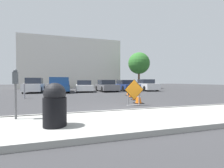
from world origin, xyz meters
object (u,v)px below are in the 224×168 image
object	(u,v)px
parked_car_fourth	(126,86)
parked_car_fifth	(146,85)
road_closed_sign	(134,92)
trash_bin	(55,104)
parked_car_third	(106,86)
traffic_cone_second	(135,94)
traffic_cone_fourth	(128,91)
pickup_truck	(60,86)
parked_car_nearest	(34,86)
bollard_nearest	(48,90)
parked_car_second	(84,86)
bollard_second	(24,91)
parking_meter	(15,85)
traffic_cone_third	(131,93)
traffic_cone_nearest	(139,97)

from	to	relation	value
parked_car_fourth	parked_car_fifth	xyz separation A→B (m)	(2.67, -0.55, 0.03)
road_closed_sign	trash_bin	distance (m)	4.64
parked_car_third	trash_bin	world-z (taller)	parked_car_third
traffic_cone_second	traffic_cone_fourth	size ratio (longest dim) A/B	1.13
pickup_truck	traffic_cone_fourth	bearing A→B (deg)	137.47
parked_car_nearest	bollard_nearest	distance (m)	6.53
traffic_cone_second	parked_car_second	bearing A→B (deg)	104.97
parked_car_fourth	bollard_second	world-z (taller)	parked_car_fourth
road_closed_sign	parked_car_fourth	size ratio (longest dim) A/B	0.28
trash_bin	pickup_truck	bearing A→B (deg)	92.60
parked_car_second	parked_car_fifth	distance (m)	8.02
parked_car_fifth	parking_meter	distance (m)	16.91
road_closed_sign	traffic_cone_third	size ratio (longest dim) A/B	1.84
traffic_cone_second	traffic_cone_nearest	bearing A→B (deg)	-107.64
bollard_nearest	trash_bin	bearing A→B (deg)	-81.68
parked_car_fifth	parked_car_nearest	bearing A→B (deg)	0.68
traffic_cone_nearest	bollard_second	bearing A→B (deg)	147.05
parked_car_fifth	traffic_cone_second	bearing A→B (deg)	59.89
bollard_nearest	parking_meter	distance (m)	7.02
traffic_cone_nearest	pickup_truck	size ratio (longest dim) A/B	0.15
parked_car_third	bollard_nearest	distance (m)	8.23
road_closed_sign	parked_car_second	size ratio (longest dim) A/B	0.29
traffic_cone_third	parked_car_third	world-z (taller)	parked_car_third
traffic_cone_second	bollard_second	distance (m)	7.75
parked_car_third	parking_meter	distance (m)	14.04
parked_car_fifth	parking_meter	bearing A→B (deg)	51.41
traffic_cone_second	traffic_cone_third	xyz separation A→B (m)	(0.42, 1.62, -0.03)
trash_bin	bollard_nearest	xyz separation A→B (m)	(-1.17, 8.02, -0.11)
parked_car_second	bollard_nearest	xyz separation A→B (m)	(-3.22, -6.17, -0.06)
traffic_cone_second	traffic_cone_third	size ratio (longest dim) A/B	1.08
road_closed_sign	parking_meter	world-z (taller)	parking_meter
parked_car_nearest	trash_bin	world-z (taller)	parked_car_nearest
traffic_cone_third	parked_car_second	xyz separation A→B (m)	(-2.85, 7.47, 0.27)
traffic_cone_second	parked_car_third	world-z (taller)	parked_car_third
parked_car_fourth	trash_bin	distance (m)	16.04
bollard_nearest	bollard_second	distance (m)	1.53
traffic_cone_third	bollard_nearest	bearing A→B (deg)	167.90
traffic_cone_second	parked_car_fifth	bearing A→B (deg)	57.01
parked_car_second	traffic_cone_second	bearing A→B (deg)	107.00
road_closed_sign	traffic_cone_nearest	size ratio (longest dim) A/B	1.74
parked_car_nearest	parked_car_fifth	world-z (taller)	parked_car_nearest
traffic_cone_fourth	parked_car_second	size ratio (longest dim) A/B	0.15
parked_car_third	bollard_second	world-z (taller)	parked_car_third
road_closed_sign	parked_car_fifth	world-z (taller)	parked_car_fifth
traffic_cone_nearest	parked_car_fourth	xyz separation A→B (m)	(3.36, 10.57, 0.28)
parked_car_nearest	pickup_truck	world-z (taller)	pickup_truck
traffic_cone_second	bollard_second	bearing A→B (deg)	157.88
traffic_cone_nearest	parked_car_second	size ratio (longest dim) A/B	0.17
parked_car_third	traffic_cone_second	bearing A→B (deg)	84.86
parked_car_second	bollard_second	bearing A→B (deg)	54.43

